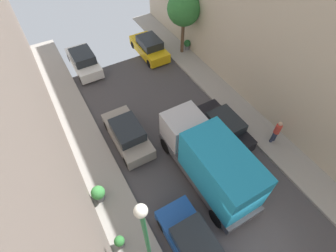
# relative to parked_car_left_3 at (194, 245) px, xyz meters

# --- Properties ---
(ground) EXTENTS (32.00, 32.00, 0.00)m
(ground) POSITION_rel_parked_car_left_3_xyz_m (2.70, -0.81, -0.72)
(ground) COLOR #423F42
(sidewalk_right) EXTENTS (2.00, 44.00, 0.15)m
(sidewalk_right) POSITION_rel_parked_car_left_3_xyz_m (7.70, -0.81, -0.64)
(sidewalk_right) COLOR gray
(sidewalk_right) RESTS_ON ground
(parked_car_left_3) EXTENTS (1.78, 4.20, 1.57)m
(parked_car_left_3) POSITION_rel_parked_car_left_3_xyz_m (0.00, 0.00, 0.00)
(parked_car_left_3) COLOR #194799
(parked_car_left_3) RESTS_ON ground
(parked_car_left_4) EXTENTS (1.78, 4.20, 1.57)m
(parked_car_left_4) POSITION_rel_parked_car_left_3_xyz_m (0.00, 7.26, 0.00)
(parked_car_left_4) COLOR gray
(parked_car_left_4) RESTS_ON ground
(parked_car_left_5) EXTENTS (1.78, 4.20, 1.57)m
(parked_car_left_5) POSITION_rel_parked_car_left_3_xyz_m (0.00, 15.74, 0.00)
(parked_car_left_5) COLOR white
(parked_car_left_5) RESTS_ON ground
(parked_car_right_2) EXTENTS (1.78, 4.20, 1.57)m
(parked_car_right_2) POSITION_rel_parked_car_left_3_xyz_m (5.40, 4.84, 0.00)
(parked_car_right_2) COLOR black
(parked_car_right_2) RESTS_ON ground
(parked_car_right_3) EXTENTS (1.78, 4.20, 1.57)m
(parked_car_right_3) POSITION_rel_parked_car_left_3_xyz_m (5.40, 14.88, 0.00)
(parked_car_right_3) COLOR gold
(parked_car_right_3) RESTS_ON ground
(delivery_truck) EXTENTS (2.26, 6.60, 3.38)m
(delivery_truck) POSITION_rel_parked_car_left_3_xyz_m (2.70, 2.73, 1.07)
(delivery_truck) COLOR #4C4C51
(delivery_truck) RESTS_ON ground
(pedestrian) EXTENTS (0.40, 0.36, 1.72)m
(pedestrian) POSITION_rel_parked_car_left_3_xyz_m (7.70, 2.77, 0.35)
(pedestrian) COLOR #2D334C
(pedestrian) RESTS_ON sidewalk_right
(street_tree_1) EXTENTS (2.56, 2.56, 4.99)m
(street_tree_1) POSITION_rel_parked_car_left_3_xyz_m (7.92, 13.72, 3.11)
(street_tree_1) COLOR brown
(street_tree_1) RESTS_ON sidewalk_right
(potted_plant_2) EXTENTS (0.58, 0.58, 0.85)m
(potted_plant_2) POSITION_rel_parked_car_left_3_xyz_m (8.49, 13.80, -0.10)
(potted_plant_2) COLOR slate
(potted_plant_2) RESTS_ON sidewalk_right
(potted_plant_3) EXTENTS (0.48, 0.48, 0.82)m
(potted_plant_3) POSITION_rel_parked_car_left_3_xyz_m (-2.85, 1.81, -0.10)
(potted_plant_3) COLOR slate
(potted_plant_3) RESTS_ON sidewalk_left
(potted_plant_4) EXTENTS (0.72, 0.72, 0.99)m
(potted_plant_4) POSITION_rel_parked_car_left_3_xyz_m (-2.87, 4.50, -0.03)
(potted_plant_4) COLOR slate
(potted_plant_4) RESTS_ON sidewalk_left
(lamp_post) EXTENTS (0.44, 0.44, 5.70)m
(lamp_post) POSITION_rel_parked_car_left_3_xyz_m (-1.90, 0.63, 3.17)
(lamp_post) COLOR #26723F
(lamp_post) RESTS_ON sidewalk_left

